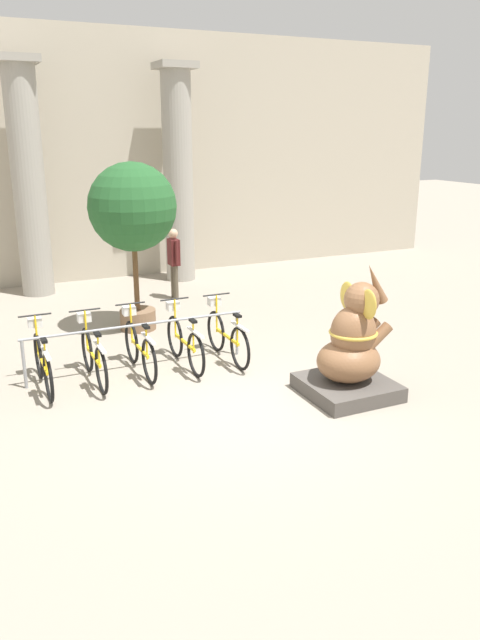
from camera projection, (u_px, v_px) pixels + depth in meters
name	position (u px, v px, depth m)	size (l,w,h in m)	color
ground_plane	(247.00, 406.00, 8.63)	(60.00, 60.00, 0.00)	gray
building_facade	(96.00, 158.00, 15.20)	(20.00, 0.20, 6.00)	#B2A893
column_left	(28.00, 179.00, 13.75)	(0.89, 0.89, 5.16)	gray
column_right	(178.00, 174.00, 15.15)	(0.89, 0.89, 5.16)	gray
bike_rack	(137.00, 334.00, 9.75)	(3.54, 0.05, 0.77)	gray
bicycle_0	(42.00, 362.00, 9.12)	(0.48, 1.68, 1.02)	black
bicycle_1	(93.00, 355.00, 9.38)	(0.48, 1.68, 1.02)	black
bicycle_2	(139.00, 347.00, 9.74)	(0.48, 1.68, 1.02)	black
bicycle_3	(184.00, 341.00, 10.01)	(0.48, 1.68, 1.02)	black
bicycle_4	(227.00, 335.00, 10.28)	(0.48, 1.68, 1.02)	black
elephant_statue	(352.00, 352.00, 8.85)	(1.21, 1.21, 1.93)	#4C4742
person_pedestrian	(174.00, 258.00, 13.83)	(0.21, 0.47, 1.58)	brown
potted_tree	(133.00, 212.00, 11.31)	(1.61, 1.61, 3.13)	brown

